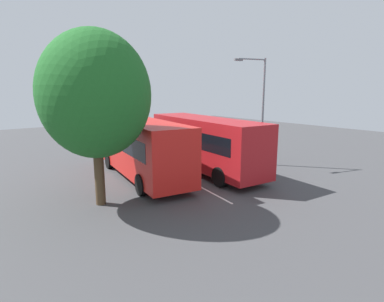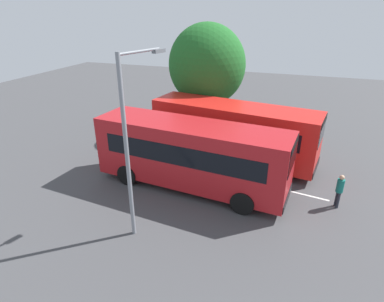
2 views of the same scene
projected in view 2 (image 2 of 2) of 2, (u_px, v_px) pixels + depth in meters
The scene contains 7 objects.
ground_plane at pixel (215, 173), 17.74m from camera, with size 62.71×62.71×0.00m, color #424244.
bus_far_left at pixel (191, 154), 15.62m from camera, with size 9.87×3.42×3.40m.
bus_center_left at pixel (234, 131), 18.53m from camera, with size 9.93×3.92×3.40m.
pedestrian at pixel (340, 189), 14.31m from camera, with size 0.41×0.41×1.66m.
street_lamp at pixel (130, 137), 11.46m from camera, with size 0.80×2.31×7.18m.
depot_tree at pixel (207, 65), 21.27m from camera, with size 5.21×4.69×7.67m.
lane_stripe_outer_left at pixel (215, 173), 17.74m from camera, with size 12.10×0.12×0.01m, color silver.
Camera 2 is at (3.98, -15.19, 8.44)m, focal length 29.57 mm.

